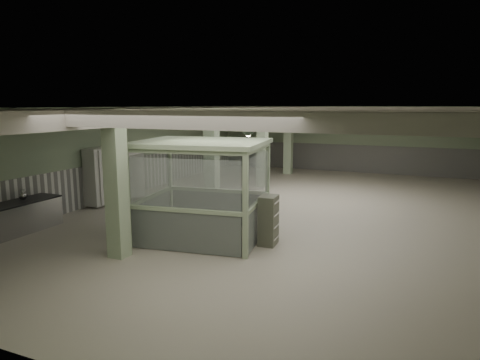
% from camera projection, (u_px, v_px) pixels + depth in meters
% --- Properties ---
extents(floor, '(20.00, 20.00, 0.00)m').
position_uv_depth(floor, '(289.00, 211.00, 14.98)').
color(floor, '#BDB6A6').
rests_on(floor, ground).
extents(ceiling, '(14.00, 20.00, 0.02)m').
position_uv_depth(ceiling, '(291.00, 107.00, 14.35)').
color(ceiling, white).
rests_on(ceiling, wall_back).
extents(wall_back, '(14.00, 0.02, 3.60)m').
position_uv_depth(wall_back, '(342.00, 139.00, 23.70)').
color(wall_back, '#9BAE8B').
rests_on(wall_back, floor).
extents(wall_front, '(14.00, 0.02, 3.60)m').
position_uv_depth(wall_front, '(69.00, 250.00, 5.63)').
color(wall_front, '#9BAE8B').
rests_on(wall_front, floor).
extents(wall_left, '(0.02, 20.00, 3.60)m').
position_uv_depth(wall_left, '(125.00, 152.00, 17.40)').
color(wall_left, '#9BAE8B').
rests_on(wall_left, floor).
extents(wainscot_left, '(0.05, 19.90, 1.50)m').
position_uv_depth(wainscot_left, '(126.00, 177.00, 17.58)').
color(wainscot_left, silver).
rests_on(wainscot_left, floor).
extents(wainscot_back, '(13.90, 0.05, 1.50)m').
position_uv_depth(wainscot_back, '(341.00, 158.00, 23.86)').
color(wainscot_back, silver).
rests_on(wainscot_back, floor).
extents(girder, '(0.45, 19.90, 0.40)m').
position_uv_depth(girder, '(224.00, 113.00, 15.37)').
color(girder, beige).
rests_on(girder, ceiling).
extents(beam_a, '(13.90, 0.35, 0.32)m').
position_uv_depth(beam_a, '(169.00, 120.00, 7.61)').
color(beam_a, beige).
rests_on(beam_a, ceiling).
extents(beam_b, '(13.90, 0.35, 0.32)m').
position_uv_depth(beam_b, '(228.00, 116.00, 9.87)').
color(beam_b, beige).
rests_on(beam_b, ceiling).
extents(beam_c, '(13.90, 0.35, 0.32)m').
position_uv_depth(beam_c, '(265.00, 114.00, 12.12)').
color(beam_c, beige).
rests_on(beam_c, ceiling).
extents(beam_d, '(13.90, 0.35, 0.32)m').
position_uv_depth(beam_d, '(291.00, 113.00, 14.38)').
color(beam_d, beige).
rests_on(beam_d, ceiling).
extents(beam_e, '(13.90, 0.35, 0.32)m').
position_uv_depth(beam_e, '(309.00, 112.00, 16.64)').
color(beam_e, beige).
rests_on(beam_e, ceiling).
extents(beam_f, '(13.90, 0.35, 0.32)m').
position_uv_depth(beam_f, '(324.00, 111.00, 18.90)').
color(beam_f, beige).
rests_on(beam_f, ceiling).
extents(beam_g, '(13.90, 0.35, 0.32)m').
position_uv_depth(beam_g, '(335.00, 110.00, 21.16)').
color(beam_g, beige).
rests_on(beam_g, ceiling).
extents(column_a, '(0.42, 0.42, 3.60)m').
position_uv_depth(column_a, '(116.00, 185.00, 10.22)').
color(column_a, '#B2CAA3').
rests_on(column_a, floor).
extents(column_b, '(0.42, 0.42, 3.60)m').
position_uv_depth(column_b, '(212.00, 160.00, 14.74)').
color(column_b, '#B2CAA3').
rests_on(column_b, floor).
extents(column_c, '(0.42, 0.42, 3.60)m').
position_uv_depth(column_c, '(262.00, 147.00, 19.26)').
color(column_c, '#B2CAA3').
rests_on(column_c, floor).
extents(column_d, '(0.42, 0.42, 3.60)m').
position_uv_depth(column_d, '(288.00, 140.00, 22.87)').
color(column_d, '#B2CAA3').
rests_on(column_d, floor).
extents(pendant_front, '(0.44, 0.44, 0.22)m').
position_uv_depth(pendant_front, '(248.00, 133.00, 9.73)').
color(pendant_front, '#2D3C30').
rests_on(pendant_front, ceiling).
extents(pendant_mid, '(0.44, 0.44, 0.22)m').
position_uv_depth(pendant_mid, '(309.00, 123.00, 14.71)').
color(pendant_mid, '#2D3C30').
rests_on(pendant_mid, ceiling).
extents(pendant_back, '(0.44, 0.44, 0.22)m').
position_uv_depth(pendant_back, '(337.00, 119.00, 19.22)').
color(pendant_back, '#2D3C30').
rests_on(pendant_back, ceiling).
extents(pitcher_near, '(0.22, 0.26, 0.32)m').
position_uv_depth(pitcher_near, '(23.00, 195.00, 12.61)').
color(pitcher_near, '#AEADB2').
rests_on(pitcher_near, prep_counter).
extents(walkin_cooler, '(0.98, 2.27, 2.08)m').
position_uv_depth(walkin_cooler, '(111.00, 175.00, 16.20)').
color(walkin_cooler, silver).
rests_on(walkin_cooler, floor).
extents(guard_booth, '(3.76, 3.31, 2.73)m').
position_uv_depth(guard_booth, '(202.00, 173.00, 11.71)').
color(guard_booth, '#A7BC96').
rests_on(guard_booth, floor).
extents(filing_cabinet, '(0.47, 0.64, 1.33)m').
position_uv_depth(filing_cabinet, '(268.00, 220.00, 11.33)').
color(filing_cabinet, '#636655').
rests_on(filing_cabinet, floor).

